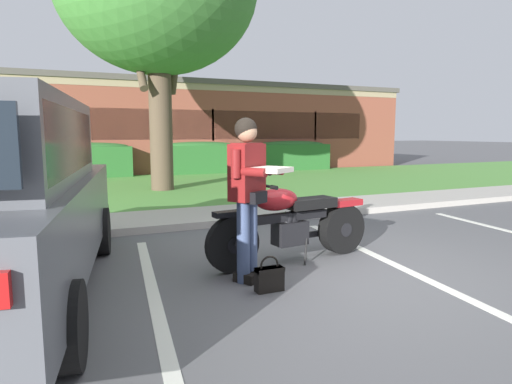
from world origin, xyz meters
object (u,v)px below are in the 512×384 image
object	(u,v)px
hedge_center_right	(200,157)
hedge_right	(291,155)
rider_person	(249,186)
handbag	(269,277)
motorcycle	(297,221)
hedge_center_left	(89,160)
brick_building	(78,128)

from	to	relation	value
hedge_center_right	hedge_right	xyz separation A→B (m)	(3.91, 0.00, 0.00)
rider_person	handbag	distance (m)	0.94
motorcycle	hedge_center_left	distance (m)	11.62
motorcycle	handbag	distance (m)	1.17
motorcycle	hedge_center_left	bearing A→B (deg)	98.07
handbag	brick_building	world-z (taller)	brick_building
rider_person	hedge_center_left	distance (m)	11.98
hedge_center_left	motorcycle	bearing A→B (deg)	-81.93
motorcycle	handbag	bearing A→B (deg)	-132.89
handbag	hedge_center_right	bearing A→B (deg)	76.13
hedge_center_left	hedge_center_right	world-z (taller)	same
rider_person	hedge_right	distance (m)	13.86
hedge_center_left	hedge_right	distance (m)	7.83
rider_person	motorcycle	bearing A→B (deg)	28.66
motorcycle	rider_person	size ratio (longest dim) A/B	1.31
hedge_right	brick_building	size ratio (longest dim) A/B	0.12
handbag	brick_building	distance (m)	18.26
handbag	hedge_right	xyz separation A→B (m)	(6.96, 12.32, 0.51)
hedge_center_left	hedge_center_right	distance (m)	3.91
motorcycle	handbag	xyz separation A→B (m)	(-0.76, -0.82, -0.34)
hedge_right	brick_building	world-z (taller)	brick_building
motorcycle	brick_building	bearing A→B (deg)	95.55
motorcycle	hedge_right	distance (m)	13.07
rider_person	brick_building	size ratio (longest dim) A/B	0.06
motorcycle	hedge_right	world-z (taller)	motorcycle
handbag	hedge_right	world-z (taller)	hedge_right
rider_person	hedge_right	bearing A→B (deg)	59.58
hedge_right	brick_building	xyz separation A→B (m)	(-7.88, 5.85, 1.15)
handbag	hedge_right	size ratio (longest dim) A/B	0.11
rider_person	hedge_right	xyz separation A→B (m)	(7.02, 11.95, -0.36)
handbag	hedge_center_left	size ratio (longest dim) A/B	0.13
hedge_center_right	hedge_right	bearing A→B (deg)	0.00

